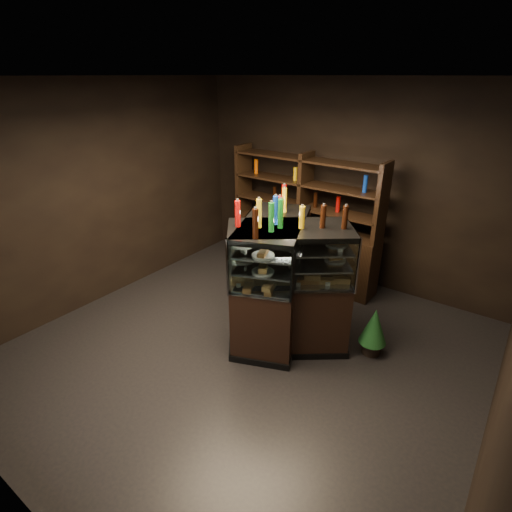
{
  "coord_description": "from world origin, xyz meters",
  "views": [
    {
      "loc": [
        2.36,
        -3.07,
        3.02
      ],
      "look_at": [
        -0.04,
        0.24,
        1.15
      ],
      "focal_mm": 28.0,
      "sensor_mm": 36.0,
      "label": 1
    }
  ],
  "objects": [
    {
      "name": "back_shelving",
      "position": [
        -0.45,
        2.05,
        0.61
      ],
      "size": [
        2.42,
        0.47,
        2.0
      ],
      "rotation": [
        0.0,
        0.0,
        -0.02
      ],
      "color": "black",
      "rests_on": "ground"
    },
    {
      "name": "room_shell",
      "position": [
        0.0,
        0.0,
        1.94
      ],
      "size": [
        5.02,
        5.02,
        3.01
      ],
      "color": "black",
      "rests_on": "ground"
    },
    {
      "name": "bottles_top",
      "position": [
        0.16,
        0.46,
        1.65
      ],
      "size": [
        0.99,
        1.11,
        0.3
      ],
      "color": "#D8590A",
      "rests_on": "display_case"
    },
    {
      "name": "ground",
      "position": [
        0.0,
        0.0,
        0.0
      ],
      "size": [
        5.0,
        5.0,
        0.0
      ],
      "primitive_type": "plane",
      "color": "black",
      "rests_on": "ground"
    },
    {
      "name": "display_case",
      "position": [
        0.16,
        0.46,
        0.51
      ],
      "size": [
        1.62,
        1.55,
        1.52
      ],
      "rotation": [
        0.0,
        0.0,
        -0.27
      ],
      "color": "black",
      "rests_on": "ground"
    },
    {
      "name": "food_display",
      "position": [
        0.15,
        0.45,
        1.1
      ],
      "size": [
        1.16,
        1.26,
        0.46
      ],
      "color": "#D18E4B",
      "rests_on": "display_case"
    },
    {
      "name": "potted_conifer",
      "position": [
        1.21,
        0.83,
        0.39
      ],
      "size": [
        0.32,
        0.32,
        0.68
      ],
      "rotation": [
        0.0,
        0.0,
        -0.14
      ],
      "color": "black",
      "rests_on": "ground"
    }
  ]
}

